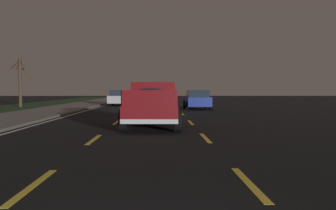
% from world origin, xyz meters
% --- Properties ---
extents(ground, '(144.00, 144.00, 0.00)m').
position_xyz_m(ground, '(27.00, 0.00, 0.00)').
color(ground, black).
extents(sidewalk_shoulder, '(108.00, 4.00, 0.12)m').
position_xyz_m(sidewalk_shoulder, '(27.00, 7.45, 0.06)').
color(sidewalk_shoulder, slate).
rests_on(sidewalk_shoulder, ground).
extents(lane_markings, '(109.09, 7.04, 0.01)m').
position_xyz_m(lane_markings, '(30.18, 3.03, 0.00)').
color(lane_markings, yellow).
rests_on(lane_markings, ground).
extents(pickup_truck, '(5.47, 2.38, 1.87)m').
position_xyz_m(pickup_truck, '(13.11, -0.00, 0.98)').
color(pickup_truck, maroon).
rests_on(pickup_truck, ground).
extents(sedan_silver, '(4.43, 2.07, 1.54)m').
position_xyz_m(sedan_silver, '(35.08, 3.63, 0.78)').
color(sedan_silver, '#B2B5BA').
rests_on(sedan_silver, ground).
extents(sedan_blue, '(4.41, 2.04, 1.54)m').
position_xyz_m(sedan_blue, '(27.85, -3.30, 0.78)').
color(sedan_blue, navy).
rests_on(sedan_blue, ground).
extents(bare_tree_far, '(1.36, 1.98, 4.48)m').
position_xyz_m(bare_tree_far, '(31.94, 12.12, 2.42)').
color(bare_tree_far, '#423323').
rests_on(bare_tree_far, ground).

